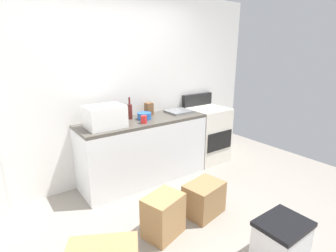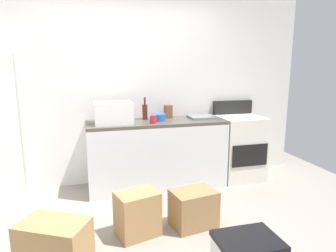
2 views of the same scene
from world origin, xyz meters
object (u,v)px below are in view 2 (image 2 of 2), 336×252
Objects in this scene: cardboard_box_small at (137,214)px; coffee_mug at (153,119)px; microwave at (113,113)px; mixing_bowl at (158,117)px; cardboard_box_medium at (54,242)px; knife_block at (168,111)px; stove_oven at (239,146)px; cardboard_box_large at (194,208)px; wine_bottle at (145,111)px.

coffee_mug is at bearing 69.20° from cardboard_box_small.
microwave is 0.59m from mixing_bowl.
mixing_bowl is 0.34× the size of cardboard_box_medium.
mixing_bowl is (-0.18, -0.17, -0.04)m from knife_block.
microwave reaches higher than stove_oven.
cardboard_box_large is (-0.08, -1.29, -0.80)m from knife_block.
microwave is 1.53m from cardboard_box_large.
mixing_bowl is at bearing 4.96° from microwave.
cardboard_box_large is at bearing -134.19° from stove_oven.
mixing_bowl is (0.58, 0.05, -0.09)m from microwave.
coffee_mug is 1.28m from cardboard_box_small.
coffee_mug reaches higher than cardboard_box_large.
knife_block is at bearing 42.97° from mixing_bowl.
stove_oven is 3.67× the size of wine_bottle.
stove_oven is 2.51× the size of cardboard_box_large.
mixing_bowl reaches higher than cardboard_box_large.
stove_oven reaches higher than knife_block.
wine_bottle reaches higher than knife_block.
microwave is 4.60× the size of coffee_mug.
mixing_bowl is at bearing 67.31° from cardboard_box_small.
wine_bottle is 0.69× the size of cardboard_box_large.
knife_block reaches higher than cardboard_box_medium.
microwave is 0.79m from knife_block.
stove_oven is 2.53× the size of cardboard_box_small.
mixing_bowl is at bearing -39.68° from wine_bottle.
stove_oven is 1.29m from mixing_bowl.
knife_block is (0.33, 0.04, -0.02)m from wine_bottle.
cardboard_box_small is (-0.48, -1.15, -0.73)m from mixing_bowl.
mixing_bowl is (0.11, 0.17, -0.00)m from coffee_mug.
cardboard_box_large is 1.01× the size of cardboard_box_small.
microwave reaches higher than knife_block.
coffee_mug is (0.05, -0.30, -0.06)m from wine_bottle.
coffee_mug is 0.18× the size of cardboard_box_medium.
wine_bottle is 1.67× the size of knife_block.
stove_oven is at bearing 29.66° from cardboard_box_medium.
coffee_mug is at bearing -81.17° from wine_bottle.
wine_bottle is (0.43, 0.18, -0.03)m from microwave.
knife_block is at bearing 86.53° from cardboard_box_large.
microwave is at bearing -164.14° from knife_block.
wine_bottle is 1.52m from cardboard_box_large.
microwave is 2.42× the size of mixing_bowl.
microwave is 1.06× the size of cardboard_box_small.
microwave is 1.53× the size of wine_bottle.
microwave is 1.05× the size of cardboard_box_large.
knife_block is 0.41× the size of cardboard_box_large.
wine_bottle reaches higher than cardboard_box_medium.
microwave is at bearing -157.47° from wine_bottle.
microwave reaches higher than coffee_mug.
cardboard_box_medium is (-1.06, -1.50, -0.83)m from wine_bottle.
wine_bottle is at bearing 54.74° from cardboard_box_medium.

